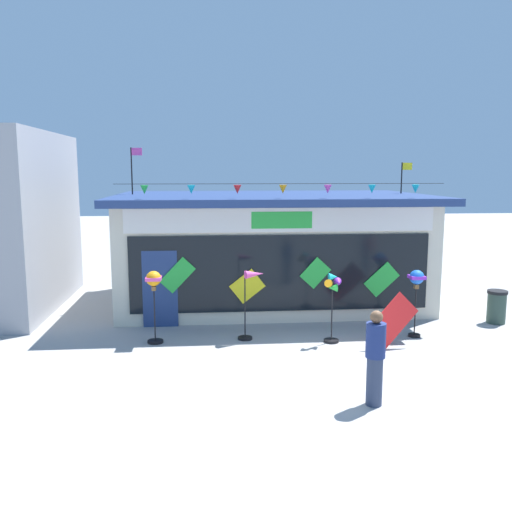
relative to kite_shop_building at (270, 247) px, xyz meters
The scene contains 9 objects.
ground_plane 6.62m from the kite_shop_building, 84.96° to the right, with size 80.00×80.00×0.00m, color #9E9B99.
kite_shop_building is the anchor object (origin of this frame).
wind_spinner_far_left 5.15m from the kite_shop_building, 128.20° to the right, with size 0.37×0.37×1.72m.
wind_spinner_left 4.10m from the kite_shop_building, 102.72° to the right, with size 0.65×0.35×1.69m.
wind_spinner_center_left 4.53m from the kite_shop_building, 77.42° to the right, with size 0.45×0.36×1.68m.
wind_spinner_center_right 5.16m from the kite_shop_building, 52.98° to the right, with size 0.36×0.36×1.66m.
person_near_camera 7.99m from the kite_shop_building, 83.38° to the right, with size 0.34×0.34×1.68m.
trash_bin 6.64m from the kite_shop_building, 28.66° to the right, with size 0.52×0.52×0.88m.
display_kite_on_ground 5.47m from the kite_shop_building, 64.95° to the right, with size 0.65×0.03×1.18m, color red.
Camera 1 is at (-2.49, -10.31, 4.02)m, focal length 38.52 mm.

